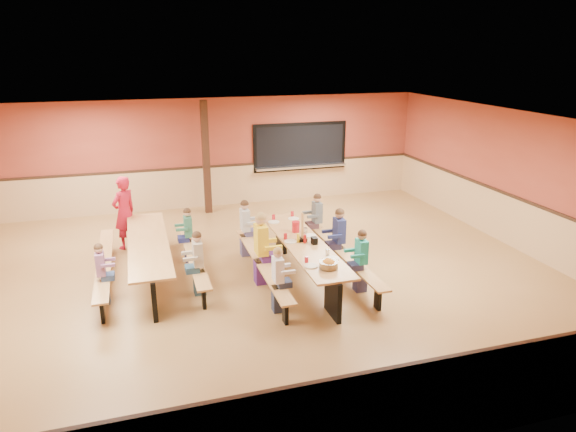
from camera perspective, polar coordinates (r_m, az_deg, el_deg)
name	(u,v)px	position (r m, az deg, el deg)	size (l,w,h in m)	color
ground	(252,277)	(10.15, -4.00, -6.74)	(12.00, 12.00, 0.00)	olive
room_envelope	(251,244)	(9.88, -4.09, -3.11)	(12.04, 10.04, 3.02)	#983D2C
kitchen_pass_through	(300,149)	(14.94, 1.37, 7.48)	(2.78, 0.28, 1.38)	black
structural_post	(206,158)	(13.79, -9.09, 6.39)	(0.18, 0.18, 3.00)	black
cafeteria_table_main	(304,253)	(9.87, 1.74, -4.11)	(1.91, 3.70, 0.74)	#BC864B
cafeteria_table_second	(149,252)	(10.27, -15.20, -3.88)	(1.91, 3.70, 0.74)	#BC864B
seated_child_white_left	(278,280)	(8.65, -1.11, -7.15)	(0.34, 0.27, 1.14)	white
seated_adult_yellow	(261,249)	(9.63, -2.98, -3.67)	(0.45, 0.37, 1.38)	yellow
seated_child_grey_left	(245,228)	(10.97, -4.78, -1.39)	(0.37, 0.30, 1.21)	#BABABA
seated_child_teal_right	(361,261)	(9.44, 8.11, -5.00)	(0.35, 0.29, 1.17)	teal
seated_child_navy_right	(339,239)	(10.32, 5.68, -2.59)	(0.39, 0.32, 1.25)	navy
seated_child_char_right	(317,220)	(11.46, 3.23, -0.50)	(0.37, 0.30, 1.20)	#565D62
seated_child_purple_sec	(102,274)	(9.47, -20.00, -6.11)	(0.32, 0.26, 1.10)	#87567E
seated_child_green_sec	(189,235)	(10.84, -11.00, -2.11)	(0.34, 0.28, 1.14)	#2F6950
seated_child_tan_sec	(198,264)	(9.37, -9.93, -5.23)	(0.36, 0.29, 1.18)	#B0A28B
standing_woman	(124,213)	(11.84, -17.72, 0.37)	(0.60, 0.39, 1.64)	#B2142A
punch_pitcher	(296,227)	(10.30, 0.87, -1.20)	(0.16, 0.16, 0.22)	red
chip_bowl	(329,264)	(8.68, 4.53, -5.35)	(0.32, 0.32, 0.15)	orange
napkin_dispenser	(314,241)	(9.71, 2.94, -2.75)	(0.10, 0.14, 0.13)	black
condiment_mustard	(298,238)	(9.77, 1.13, -2.46)	(0.06, 0.06, 0.17)	yellow
condiment_ketchup	(305,239)	(9.73, 1.89, -2.55)	(0.06, 0.06, 0.17)	#B2140F
table_paddle	(302,234)	(9.82, 1.59, -2.03)	(0.16, 0.16, 0.56)	black
place_settings	(304,240)	(9.77, 1.76, -2.65)	(0.65, 3.30, 0.11)	beige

